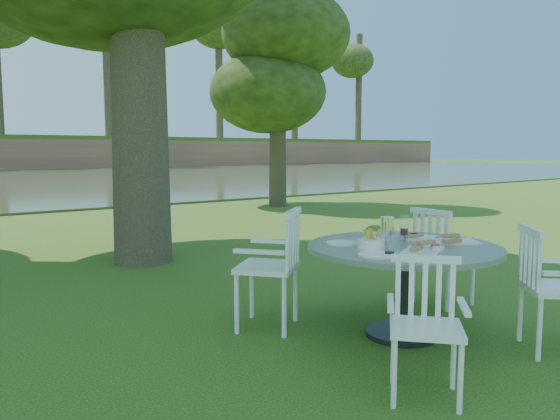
{
  "coord_description": "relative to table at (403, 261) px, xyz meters",
  "views": [
    {
      "loc": [
        -3.27,
        -4.16,
        1.45
      ],
      "look_at": [
        0.0,
        0.2,
        0.85
      ],
      "focal_mm": 35.0,
      "sensor_mm": 36.0,
      "label": 1
    }
  ],
  "objects": [
    {
      "name": "ground",
      "position": [
        0.02,
        1.41,
        -0.59
      ],
      "size": [
        140.0,
        140.0,
        0.0
      ],
      "primitive_type": "plane",
      "color": "#22410D",
      "rests_on": "ground"
    },
    {
      "name": "table",
      "position": [
        0.0,
        0.0,
        0.0
      ],
      "size": [
        1.48,
        1.48,
        0.72
      ],
      "color": "black",
      "rests_on": "ground"
    },
    {
      "name": "chair_nw",
      "position": [
        -0.66,
        0.73,
        -0.02
      ],
      "size": [
        0.67,
        0.67,
        0.97
      ],
      "rotation": [
        0.0,
        0.0,
        -2.45
      ],
      "color": "white",
      "rests_on": "ground"
    },
    {
      "name": "chair_se",
      "position": [
        0.56,
        -0.82,
        -0.06
      ],
      "size": [
        0.62,
        0.62,
        0.9
      ],
      "rotation": [
        0.0,
        0.0,
        0.82
      ],
      "color": "white",
      "rests_on": "ground"
    },
    {
      "name": "chair_ne",
      "position": [
        0.92,
        0.38,
        -0.06
      ],
      "size": [
        0.45,
        0.48,
        0.91
      ],
      "rotation": [
        0.0,
        0.0,
        -4.76
      ],
      "color": "white",
      "rests_on": "ground"
    },
    {
      "name": "tableware",
      "position": [
        -0.04,
        0.06,
        0.17
      ],
      "size": [
        1.24,
        0.94,
        0.21
      ],
      "color": "white",
      "rests_on": "table"
    },
    {
      "name": "chair_sw",
      "position": [
        -0.67,
        -0.74,
        -0.11
      ],
      "size": [
        0.56,
        0.56,
        0.81
      ],
      "rotation": [
        0.0,
        0.0,
        -0.84
      ],
      "color": "white",
      "rests_on": "ground"
    }
  ]
}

